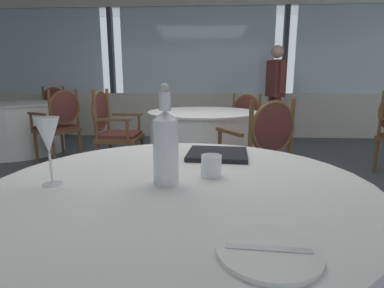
{
  "coord_description": "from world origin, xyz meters",
  "views": [
    {
      "loc": [
        0.25,
        -2.4,
        1.1
      ],
      "look_at": [
        0.19,
        -1.36,
        0.88
      ],
      "focal_mm": 28.38,
      "sensor_mm": 36.0,
      "label": 1
    }
  ],
  "objects_px": {
    "dining_chair_1_2": "(262,147)",
    "menu_book": "(217,154)",
    "dining_chair_1_1": "(112,126)",
    "wine_glass": "(48,137)",
    "side_plate": "(268,251)",
    "dining_chair_1_0": "(242,121)",
    "water_bottle": "(166,145)",
    "dining_chair_2_0": "(60,121)",
    "water_tumbler": "(211,166)",
    "diner_person_0": "(275,89)",
    "dining_chair_2_1": "(52,109)"
  },
  "relations": [
    {
      "from": "wine_glass",
      "to": "menu_book",
      "type": "xyz_separation_m",
      "value": [
        0.55,
        0.41,
        -0.15
      ]
    },
    {
      "from": "dining_chair_2_0",
      "to": "dining_chair_2_1",
      "type": "relative_size",
      "value": 1.0
    },
    {
      "from": "dining_chair_1_1",
      "to": "menu_book",
      "type": "bearing_deg",
      "value": -59.47
    },
    {
      "from": "side_plate",
      "to": "water_bottle",
      "type": "xyz_separation_m",
      "value": [
        -0.26,
        0.41,
        0.13
      ]
    },
    {
      "from": "wine_glass",
      "to": "diner_person_0",
      "type": "distance_m",
      "value": 4.76
    },
    {
      "from": "side_plate",
      "to": "diner_person_0",
      "type": "bearing_deg",
      "value": 78.17
    },
    {
      "from": "dining_chair_2_0",
      "to": "diner_person_0",
      "type": "xyz_separation_m",
      "value": [
        3.12,
        1.48,
        0.39
      ]
    },
    {
      "from": "side_plate",
      "to": "water_bottle",
      "type": "bearing_deg",
      "value": 122.6
    },
    {
      "from": "dining_chair_1_1",
      "to": "dining_chair_1_2",
      "type": "bearing_deg",
      "value": -29.9
    },
    {
      "from": "dining_chair_1_2",
      "to": "menu_book",
      "type": "bearing_deg",
      "value": 131.71
    },
    {
      "from": "side_plate",
      "to": "dining_chair_2_1",
      "type": "distance_m",
      "value": 5.88
    },
    {
      "from": "wine_glass",
      "to": "diner_person_0",
      "type": "xyz_separation_m",
      "value": [
        1.65,
        4.47,
        0.03
      ]
    },
    {
      "from": "water_bottle",
      "to": "diner_person_0",
      "type": "xyz_separation_m",
      "value": [
        1.27,
        4.43,
        0.06
      ]
    },
    {
      "from": "dining_chair_1_1",
      "to": "wine_glass",
      "type": "bearing_deg",
      "value": -75.18
    },
    {
      "from": "dining_chair_1_1",
      "to": "dining_chair_2_1",
      "type": "distance_m",
      "value": 2.86
    },
    {
      "from": "side_plate",
      "to": "dining_chair_1_2",
      "type": "distance_m",
      "value": 1.94
    },
    {
      "from": "wine_glass",
      "to": "dining_chair_1_0",
      "type": "distance_m",
      "value": 3.48
    },
    {
      "from": "side_plate",
      "to": "diner_person_0",
      "type": "relative_size",
      "value": 0.12
    },
    {
      "from": "water_bottle",
      "to": "side_plate",
      "type": "bearing_deg",
      "value": -57.4
    },
    {
      "from": "dining_chair_1_0",
      "to": "diner_person_0",
      "type": "relative_size",
      "value": 0.55
    },
    {
      "from": "wine_glass",
      "to": "dining_chair_1_0",
      "type": "height_order",
      "value": "wine_glass"
    },
    {
      "from": "wine_glass",
      "to": "dining_chair_1_0",
      "type": "bearing_deg",
      "value": 73.6
    },
    {
      "from": "dining_chair_1_0",
      "to": "water_tumbler",
      "type": "bearing_deg",
      "value": 23.02
    },
    {
      "from": "water_tumbler",
      "to": "menu_book",
      "type": "distance_m",
      "value": 0.3
    },
    {
      "from": "dining_chair_2_1",
      "to": "dining_chair_1_1",
      "type": "bearing_deg",
      "value": 39.67
    },
    {
      "from": "water_tumbler",
      "to": "diner_person_0",
      "type": "bearing_deg",
      "value": 75.49
    },
    {
      "from": "side_plate",
      "to": "wine_glass",
      "type": "bearing_deg",
      "value": 149.66
    },
    {
      "from": "water_bottle",
      "to": "diner_person_0",
      "type": "bearing_deg",
      "value": 73.95
    },
    {
      "from": "water_tumbler",
      "to": "dining_chair_2_0",
      "type": "height_order",
      "value": "dining_chair_2_0"
    },
    {
      "from": "wine_glass",
      "to": "menu_book",
      "type": "relative_size",
      "value": 0.85
    },
    {
      "from": "dining_chair_1_2",
      "to": "wine_glass",
      "type": "bearing_deg",
      "value": 119.38
    },
    {
      "from": "side_plate",
      "to": "dining_chair_2_0",
      "type": "distance_m",
      "value": 3.97
    },
    {
      "from": "dining_chair_2_0",
      "to": "menu_book",
      "type": "bearing_deg",
      "value": 157.57
    },
    {
      "from": "diner_person_0",
      "to": "wine_glass",
      "type": "bearing_deg",
      "value": -125.63
    },
    {
      "from": "menu_book",
      "to": "diner_person_0",
      "type": "xyz_separation_m",
      "value": [
        1.09,
        4.05,
        0.18
      ]
    },
    {
      "from": "dining_chair_1_2",
      "to": "water_tumbler",
      "type": "bearing_deg",
      "value": 134.39
    },
    {
      "from": "water_tumbler",
      "to": "side_plate",
      "type": "bearing_deg",
      "value": -77.37
    },
    {
      "from": "water_bottle",
      "to": "dining_chair_2_0",
      "type": "xyz_separation_m",
      "value": [
        -1.84,
        2.95,
        -0.32
      ]
    },
    {
      "from": "dining_chair_1_1",
      "to": "water_bottle",
      "type": "bearing_deg",
      "value": -67.01
    },
    {
      "from": "water_bottle",
      "to": "wine_glass",
      "type": "bearing_deg",
      "value": -174.3
    },
    {
      "from": "wine_glass",
      "to": "water_bottle",
      "type": "bearing_deg",
      "value": 5.7
    },
    {
      "from": "water_tumbler",
      "to": "menu_book",
      "type": "height_order",
      "value": "water_tumbler"
    },
    {
      "from": "water_bottle",
      "to": "dining_chair_1_1",
      "type": "distance_m",
      "value": 2.63
    },
    {
      "from": "side_plate",
      "to": "dining_chair_1_0",
      "type": "distance_m",
      "value": 3.72
    },
    {
      "from": "menu_book",
      "to": "dining_chair_2_0",
      "type": "xyz_separation_m",
      "value": [
        -2.02,
        2.57,
        -0.2
      ]
    },
    {
      "from": "dining_chair_1_1",
      "to": "dining_chair_2_0",
      "type": "relative_size",
      "value": 1.01
    },
    {
      "from": "dining_chair_1_2",
      "to": "water_bottle",
      "type": "bearing_deg",
      "value": 130.1
    },
    {
      "from": "side_plate",
      "to": "diner_person_0",
      "type": "distance_m",
      "value": 4.95
    },
    {
      "from": "wine_glass",
      "to": "dining_chair_1_1",
      "type": "distance_m",
      "value": 2.55
    },
    {
      "from": "dining_chair_1_0",
      "to": "water_bottle",
      "type": "bearing_deg",
      "value": 20.67
    }
  ]
}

